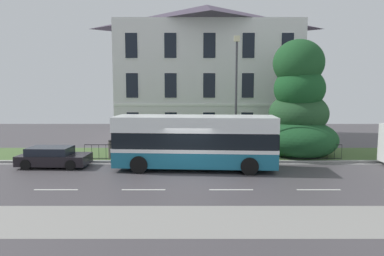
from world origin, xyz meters
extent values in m
cube|color=#464246|center=(0.00, 0.00, -0.03)|extent=(60.00, 56.00, 0.06)
cube|color=silver|center=(0.00, 3.65, 0.00)|extent=(54.00, 0.14, 0.01)
cube|color=silver|center=(-6.00, -1.80, 0.00)|extent=(2.00, 0.12, 0.01)
cube|color=silver|center=(-2.00, -1.80, 0.00)|extent=(2.00, 0.12, 0.01)
cube|color=silver|center=(2.00, -1.80, 0.00)|extent=(2.00, 0.12, 0.01)
cube|color=silver|center=(6.00, -1.80, 0.00)|extent=(2.00, 0.12, 0.01)
cube|color=#9E9E99|center=(0.00, 4.12, 0.06)|extent=(57.00, 0.24, 0.12)
cube|color=#496635|center=(0.00, 6.51, 0.06)|extent=(57.00, 4.54, 0.12)
cube|color=gray|center=(0.00, -5.50, 0.00)|extent=(57.00, 3.00, 0.01)
cube|color=silver|center=(1.55, 15.23, 5.07)|extent=(14.99, 10.56, 9.90)
pyramid|color=#463C4E|center=(1.55, 15.23, 11.09)|extent=(15.29, 10.77, 2.15)
cube|color=white|center=(1.55, 9.92, 3.36)|extent=(14.99, 0.06, 0.20)
cube|color=#2D333D|center=(1.55, 9.91, 1.22)|extent=(1.10, 0.06, 2.20)
cube|color=white|center=(-4.44, 9.91, 1.80)|extent=(1.04, 0.04, 2.01)
cube|color=black|center=(-4.44, 9.89, 1.80)|extent=(0.94, 0.03, 1.91)
cube|color=white|center=(-1.45, 9.91, 1.80)|extent=(1.04, 0.04, 2.01)
cube|color=black|center=(-1.45, 9.89, 1.80)|extent=(0.94, 0.03, 1.91)
cube|color=white|center=(1.55, 9.91, 1.80)|extent=(1.04, 0.04, 2.01)
cube|color=black|center=(1.55, 9.89, 1.80)|extent=(0.94, 0.03, 1.91)
cube|color=white|center=(4.55, 9.91, 1.80)|extent=(1.04, 0.04, 2.01)
cube|color=black|center=(4.55, 9.89, 1.80)|extent=(0.94, 0.03, 1.91)
cube|color=white|center=(7.55, 9.91, 1.80)|extent=(1.04, 0.04, 2.01)
cube|color=black|center=(7.55, 9.89, 1.80)|extent=(0.94, 0.03, 1.91)
cube|color=white|center=(-4.44, 9.91, 4.84)|extent=(1.04, 0.04, 2.01)
cube|color=black|center=(-4.44, 9.89, 4.84)|extent=(0.94, 0.03, 1.91)
cube|color=white|center=(-1.45, 9.91, 4.84)|extent=(1.04, 0.04, 2.01)
cube|color=black|center=(-1.45, 9.89, 4.84)|extent=(0.94, 0.03, 1.91)
cube|color=white|center=(1.55, 9.91, 4.84)|extent=(1.04, 0.04, 2.01)
cube|color=black|center=(1.55, 9.89, 4.84)|extent=(0.94, 0.03, 1.91)
cube|color=white|center=(4.55, 9.91, 4.84)|extent=(1.04, 0.04, 2.01)
cube|color=black|center=(4.55, 9.89, 4.84)|extent=(0.94, 0.03, 1.91)
cube|color=white|center=(7.55, 9.91, 4.84)|extent=(1.04, 0.04, 2.01)
cube|color=black|center=(7.55, 9.89, 4.84)|extent=(0.94, 0.03, 1.91)
cube|color=white|center=(-4.44, 9.91, 7.89)|extent=(1.04, 0.04, 2.01)
cube|color=black|center=(-4.44, 9.89, 7.89)|extent=(0.94, 0.03, 1.91)
cube|color=white|center=(-1.45, 9.91, 7.89)|extent=(1.04, 0.04, 2.01)
cube|color=black|center=(-1.45, 9.89, 7.89)|extent=(0.94, 0.03, 1.91)
cube|color=white|center=(1.55, 9.91, 7.89)|extent=(1.04, 0.04, 2.01)
cube|color=black|center=(1.55, 9.89, 7.89)|extent=(0.94, 0.03, 1.91)
cube|color=white|center=(4.55, 9.91, 7.89)|extent=(1.04, 0.04, 2.01)
cube|color=black|center=(4.55, 9.89, 7.89)|extent=(0.94, 0.03, 1.91)
cube|color=white|center=(7.55, 9.91, 7.89)|extent=(1.04, 0.04, 2.01)
cube|color=black|center=(7.55, 9.89, 7.89)|extent=(0.94, 0.03, 1.91)
cube|color=black|center=(1.55, 4.40, 1.07)|extent=(16.29, 0.04, 0.04)
cube|color=black|center=(1.55, 4.40, 0.20)|extent=(16.29, 0.04, 0.04)
cylinder|color=black|center=(-6.59, 4.40, 0.59)|extent=(0.02, 0.02, 0.95)
cylinder|color=black|center=(-6.14, 4.40, 0.59)|extent=(0.02, 0.02, 0.95)
cylinder|color=black|center=(-5.69, 4.40, 0.59)|extent=(0.02, 0.02, 0.95)
cylinder|color=black|center=(-5.23, 4.40, 0.59)|extent=(0.02, 0.02, 0.95)
cylinder|color=black|center=(-4.78, 4.40, 0.59)|extent=(0.02, 0.02, 0.95)
cylinder|color=black|center=(-4.33, 4.40, 0.59)|extent=(0.02, 0.02, 0.95)
cylinder|color=black|center=(-3.88, 4.40, 0.59)|extent=(0.02, 0.02, 0.95)
cylinder|color=black|center=(-3.42, 4.40, 0.59)|extent=(0.02, 0.02, 0.95)
cylinder|color=black|center=(-2.97, 4.40, 0.59)|extent=(0.02, 0.02, 0.95)
cylinder|color=black|center=(-2.52, 4.40, 0.59)|extent=(0.02, 0.02, 0.95)
cylinder|color=black|center=(-2.07, 4.40, 0.59)|extent=(0.02, 0.02, 0.95)
cylinder|color=black|center=(-1.61, 4.40, 0.59)|extent=(0.02, 0.02, 0.95)
cylinder|color=black|center=(-1.16, 4.40, 0.59)|extent=(0.02, 0.02, 0.95)
cylinder|color=black|center=(-0.71, 4.40, 0.59)|extent=(0.02, 0.02, 0.95)
cylinder|color=black|center=(-0.26, 4.40, 0.59)|extent=(0.02, 0.02, 0.95)
cylinder|color=black|center=(0.20, 4.40, 0.59)|extent=(0.02, 0.02, 0.95)
cylinder|color=black|center=(0.65, 4.40, 0.59)|extent=(0.02, 0.02, 0.95)
cylinder|color=black|center=(1.10, 4.40, 0.59)|extent=(0.02, 0.02, 0.95)
cylinder|color=black|center=(1.55, 4.40, 0.59)|extent=(0.02, 0.02, 0.95)
cylinder|color=black|center=(2.01, 4.40, 0.59)|extent=(0.02, 0.02, 0.95)
cylinder|color=black|center=(2.46, 4.40, 0.59)|extent=(0.02, 0.02, 0.95)
cylinder|color=black|center=(2.91, 4.40, 0.59)|extent=(0.02, 0.02, 0.95)
cylinder|color=black|center=(3.36, 4.40, 0.59)|extent=(0.02, 0.02, 0.95)
cylinder|color=black|center=(3.82, 4.40, 0.59)|extent=(0.02, 0.02, 0.95)
cylinder|color=black|center=(4.27, 4.40, 0.59)|extent=(0.02, 0.02, 0.95)
cylinder|color=black|center=(4.72, 4.40, 0.59)|extent=(0.02, 0.02, 0.95)
cylinder|color=black|center=(5.17, 4.40, 0.59)|extent=(0.02, 0.02, 0.95)
cylinder|color=black|center=(5.63, 4.40, 0.59)|extent=(0.02, 0.02, 0.95)
cylinder|color=black|center=(6.08, 4.40, 0.59)|extent=(0.02, 0.02, 0.95)
cylinder|color=black|center=(6.53, 4.40, 0.59)|extent=(0.02, 0.02, 0.95)
cylinder|color=black|center=(6.98, 4.40, 0.59)|extent=(0.02, 0.02, 0.95)
cylinder|color=black|center=(7.44, 4.40, 0.59)|extent=(0.02, 0.02, 0.95)
cylinder|color=black|center=(7.89, 4.40, 0.59)|extent=(0.02, 0.02, 0.95)
cylinder|color=black|center=(8.34, 4.40, 0.59)|extent=(0.02, 0.02, 0.95)
cylinder|color=black|center=(8.79, 4.40, 0.59)|extent=(0.02, 0.02, 0.95)
cylinder|color=black|center=(9.25, 4.40, 0.59)|extent=(0.02, 0.02, 0.95)
cylinder|color=black|center=(9.70, 4.40, 0.59)|extent=(0.02, 0.02, 0.95)
cylinder|color=#423328|center=(7.44, 6.42, 0.87)|extent=(0.46, 0.46, 1.49)
ellipsoid|color=#1A4925|center=(7.50, 6.21, 1.16)|extent=(5.18, 5.18, 2.68)
ellipsoid|color=#244B29|center=(7.57, 6.67, 2.88)|extent=(4.03, 4.03, 2.96)
ellipsoid|color=#184B22|center=(7.46, 6.29, 4.59)|extent=(3.39, 3.39, 2.96)
ellipsoid|color=#1B4A23|center=(7.35, 6.31, 6.31)|extent=(3.37, 3.37, 3.11)
cube|color=#1B6683|center=(0.38, 2.33, 0.76)|extent=(9.19, 3.12, 1.00)
cube|color=white|center=(0.38, 2.33, 1.22)|extent=(9.21, 3.14, 0.20)
cube|color=black|center=(0.38, 2.33, 1.74)|extent=(9.10, 3.07, 0.95)
cube|color=silver|center=(0.38, 2.33, 2.63)|extent=(9.19, 3.12, 0.84)
cube|color=black|center=(4.92, 2.04, 1.69)|extent=(0.20, 2.14, 0.87)
cube|color=black|center=(4.92, 2.04, 2.59)|extent=(0.18, 1.84, 0.54)
cylinder|color=silver|center=(4.97, 2.86, 0.48)|extent=(0.05, 0.20, 0.20)
cylinder|color=silver|center=(4.86, 1.23, 0.48)|extent=(0.05, 0.20, 0.20)
cylinder|color=black|center=(3.44, 3.36, 0.48)|extent=(0.98, 0.36, 0.96)
cylinder|color=black|center=(3.28, 0.92, 0.48)|extent=(0.98, 0.36, 0.96)
cylinder|color=black|center=(-2.52, 3.74, 0.48)|extent=(0.98, 0.36, 0.96)
cylinder|color=black|center=(-2.67, 1.30, 0.48)|extent=(0.98, 0.36, 0.96)
cube|color=black|center=(-7.90, 2.88, 0.45)|extent=(4.06, 1.93, 0.59)
cube|color=black|center=(-8.14, 2.89, 0.97)|extent=(2.45, 1.66, 0.44)
cylinder|color=black|center=(-6.59, 3.69, 0.30)|extent=(0.61, 0.20, 0.60)
cylinder|color=black|center=(-6.65, 1.98, 0.30)|extent=(0.61, 0.20, 0.60)
cylinder|color=black|center=(-9.15, 3.78, 0.30)|extent=(0.61, 0.20, 0.60)
cylinder|color=black|center=(-9.21, 2.06, 0.30)|extent=(0.61, 0.20, 0.60)
cylinder|color=#333338|center=(3.07, 5.30, 3.84)|extent=(0.14, 0.14, 7.45)
cube|color=beige|center=(3.07, 5.30, 7.75)|extent=(0.36, 0.24, 0.36)
cylinder|color=#4C4742|center=(-5.03, 5.11, 0.63)|extent=(0.45, 0.45, 1.02)
ellipsoid|color=black|center=(-5.03, 5.11, 1.22)|extent=(0.46, 0.46, 0.16)
camera|label=1|loc=(0.21, -17.14, 4.58)|focal=32.34mm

